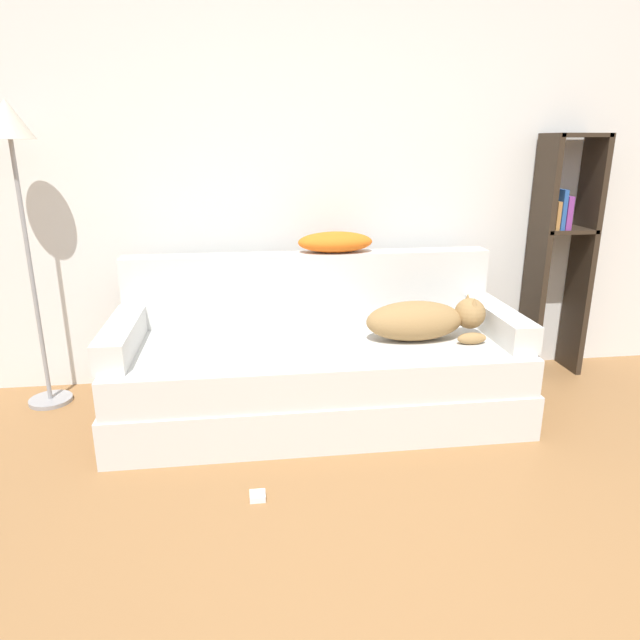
# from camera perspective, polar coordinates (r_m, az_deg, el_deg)

# --- Properties ---
(wall_back) EXTENTS (7.54, 0.06, 2.70)m
(wall_back) POSITION_cam_1_polar(r_m,az_deg,el_deg) (3.57, 1.63, 15.53)
(wall_back) COLOR silver
(wall_back) RESTS_ON ground_plane
(couch) EXTENTS (2.18, 0.91, 0.44)m
(couch) POSITION_cam_1_polar(r_m,az_deg,el_deg) (3.16, -0.23, -5.93)
(couch) COLOR silver
(couch) RESTS_ON ground_plane
(couch_backrest) EXTENTS (2.14, 0.15, 0.41)m
(couch_backrest) POSITION_cam_1_polar(r_m,az_deg,el_deg) (3.38, -1.07, 3.30)
(couch_backrest) COLOR silver
(couch_backrest) RESTS_ON couch
(couch_arm_left) EXTENTS (0.15, 0.72, 0.15)m
(couch_arm_left) POSITION_cam_1_polar(r_m,az_deg,el_deg) (3.09, -19.21, -1.60)
(couch_arm_left) COLOR silver
(couch_arm_left) RESTS_ON couch
(couch_arm_right) EXTENTS (0.15, 0.72, 0.15)m
(couch_arm_right) POSITION_cam_1_polar(r_m,az_deg,el_deg) (3.33, 17.37, -0.10)
(couch_arm_right) COLOR silver
(couch_arm_right) RESTS_ON couch
(dog) EXTENTS (0.66, 0.27, 0.24)m
(dog) POSITION_cam_1_polar(r_m,az_deg,el_deg) (3.12, 10.37, 0.02)
(dog) COLOR olive
(dog) RESTS_ON couch
(laptop) EXTENTS (0.33, 0.24, 0.02)m
(laptop) POSITION_cam_1_polar(r_m,az_deg,el_deg) (3.06, -0.44, -2.06)
(laptop) COLOR silver
(laptop) RESTS_ON couch
(throw_pillow) EXTENTS (0.44, 0.21, 0.12)m
(throw_pillow) POSITION_cam_1_polar(r_m,az_deg,el_deg) (3.35, 1.54, 7.80)
(throw_pillow) COLOR orange
(throw_pillow) RESTS_ON couch_backrest
(bookshelf) EXTENTS (0.34, 0.26, 1.52)m
(bookshelf) POSITION_cam_1_polar(r_m,az_deg,el_deg) (3.93, 22.96, 6.87)
(bookshelf) COLOR #2D2319
(bookshelf) RESTS_ON ground_plane
(floor_lamp) EXTENTS (0.25, 0.25, 1.68)m
(floor_lamp) POSITION_cam_1_polar(r_m,az_deg,el_deg) (3.45, -28.31, 14.01)
(floor_lamp) COLOR gray
(floor_lamp) RESTS_ON ground_plane
(power_adapter) EXTENTS (0.07, 0.07, 0.03)m
(power_adapter) POSITION_cam_1_polar(r_m,az_deg,el_deg) (2.57, -6.26, -17.10)
(power_adapter) COLOR white
(power_adapter) RESTS_ON ground_plane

